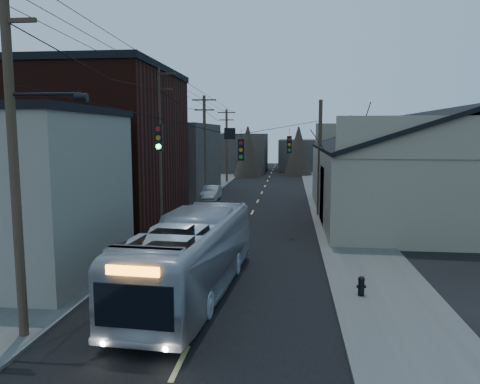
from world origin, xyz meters
name	(u,v)px	position (x,y,z in m)	size (l,w,h in m)	color
road_surface	(256,205)	(0.00, 30.00, 0.01)	(9.00, 110.00, 0.02)	black
sidewalk_left	(182,203)	(-6.50, 30.00, 0.06)	(4.00, 110.00, 0.12)	#474744
sidewalk_right	(333,205)	(6.50, 30.00, 0.06)	(4.00, 110.00, 0.12)	#474744
building_clapboard	(10,195)	(-9.00, 9.00, 3.50)	(8.00, 8.00, 7.00)	gray
building_brick	(94,150)	(-10.00, 20.00, 5.00)	(10.00, 12.00, 10.00)	black
building_left_far	(166,159)	(-9.50, 36.00, 3.50)	(9.00, 14.00, 7.00)	#38322D
warehouse	(432,181)	(13.00, 25.00, 2.70)	(16.16, 20.60, 7.73)	#7C705A
building_far_left	(235,152)	(-6.00, 65.00, 3.00)	(10.00, 12.00, 6.00)	#38322D
building_far_right	(315,155)	(7.00, 70.00, 2.50)	(12.00, 14.00, 5.00)	#38322D
bare_tree	(349,174)	(6.50, 20.00, 3.60)	(0.40, 0.40, 7.20)	black
utility_lines	(208,149)	(-3.11, 24.14, 4.95)	(11.24, 45.28, 10.50)	#382B1E
bus	(192,256)	(-0.78, 7.29, 1.53)	(2.57, 11.00, 3.06)	#A8ACB4
parked_car	(211,193)	(-4.30, 32.34, 0.66)	(1.40, 4.01, 1.32)	#A5A7AC
fire_hydrant	(361,285)	(5.56, 7.59, 0.51)	(0.35, 0.25, 0.74)	black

